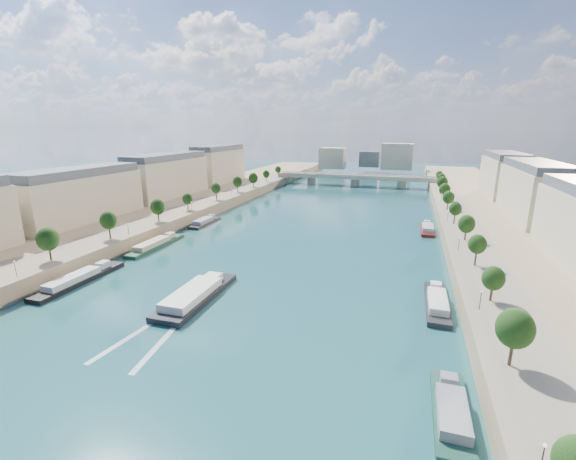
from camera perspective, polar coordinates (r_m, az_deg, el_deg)
The scene contains 17 objects.
ground at distance 144.47m, azimuth 1.96°, elevation -1.31°, with size 700.00×700.00×0.00m, color #0D323D.
quay_left at distance 176.70m, azimuth -21.13°, elevation 1.54°, with size 44.00×520.00×5.00m, color #9E8460.
quay_right at distance 143.17m, azimuth 30.95°, elevation -2.60°, with size 44.00×520.00×5.00m, color #9E8460.
pave_left at distance 167.28m, azimuth -17.18°, elevation 2.07°, with size 14.00×520.00×0.10m, color gray.
pave_right at distance 139.62m, azimuth 25.13°, elevation -1.18°, with size 14.00×520.00×0.10m, color gray.
trees_left at distance 166.72m, azimuth -16.37°, elevation 4.00°, with size 4.80×268.80×8.26m.
trees_right at distance 147.77m, azimuth 24.14°, elevation 1.94°, with size 4.80×268.80×8.26m.
lamps_left at distance 156.20m, azimuth -17.96°, elevation 2.15°, with size 0.36×200.36×4.28m.
lamps_right at distance 143.22m, azimuth 23.23°, elevation 0.54°, with size 0.36×200.36×4.28m.
buildings_left at distance 191.62m, azimuth -22.37°, elevation 6.65°, with size 16.00×226.00×23.20m.
buildings_right at distance 155.11m, azimuth 35.35°, elevation 3.29°, with size 16.00×226.00×23.20m.
skyline at distance 355.70m, azimuth 12.28°, elevation 10.47°, with size 79.00×42.00×22.00m.
bridge at distance 280.46m, azimuth 9.93°, elevation 7.50°, with size 112.00×12.00×8.15m.
tour_barge at distance 97.15m, azimuth -13.48°, elevation -9.39°, with size 8.42×28.39×3.84m.
wake at distance 85.46m, azimuth -19.29°, elevation -14.19°, with size 10.76×25.97×0.04m.
moored_barges_left at distance 118.69m, azimuth -28.38°, elevation -6.42°, with size 5.00×151.99×3.60m.
moored_barges_right at distance 90.13m, azimuth 21.48°, elevation -12.23°, with size 5.00×155.99×3.60m.
Camera 1 is at (37.23, -33.60, 40.45)m, focal length 24.00 mm.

